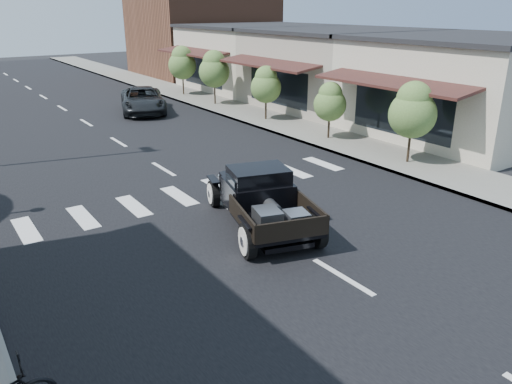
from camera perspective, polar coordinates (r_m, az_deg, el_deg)
ground at (r=14.09m, az=1.41°, el=-4.66°), size 120.00×120.00×0.00m
road at (r=27.08m, az=-17.60°, el=6.78°), size 14.00×80.00×0.02m
road_markings at (r=22.47m, az=-13.70°, el=4.45°), size 12.00×60.00×0.06m
sidewalk_right at (r=30.53m, az=-2.13°, el=9.31°), size 3.00×80.00×0.15m
storefront_near at (r=26.92m, az=23.30°, el=10.88°), size 10.00×9.00×4.50m
storefront_mid at (r=32.62m, az=9.76°, el=13.62°), size 10.00×9.00×4.50m
storefront_far at (r=39.56m, az=0.43°, el=15.06°), size 10.00×9.00×4.50m
far_building_right at (r=48.23m, az=-6.17°, el=17.42°), size 11.00×10.00×7.00m
small_tree_a at (r=20.49m, az=17.33°, el=7.44°), size 1.84×1.84×3.07m
small_tree_b at (r=23.66m, az=8.40°, el=9.11°), size 1.51×1.51×2.52m
small_tree_c at (r=27.53m, az=1.14°, el=11.17°), size 1.66×1.66×2.76m
small_tree_d at (r=32.14m, az=-4.78°, el=12.83°), size 1.91×1.91×3.19m
small_tree_e at (r=36.03m, az=-8.40°, el=13.51°), size 1.91×1.91×3.19m
hotrod_pickup at (r=14.17m, az=0.59°, el=-0.69°), size 3.61×5.46×1.74m
second_car at (r=30.84m, az=-12.81°, el=10.18°), size 4.00×5.77×1.46m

